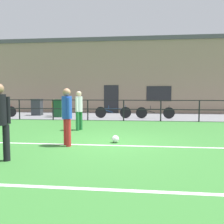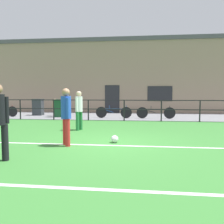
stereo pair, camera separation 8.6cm
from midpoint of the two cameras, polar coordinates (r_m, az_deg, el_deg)
The scene contains 14 objects.
ground at distance 7.45m, azimuth -0.59°, elevation -7.49°, with size 60.00×44.00×0.04m, color #387A33.
field_line_touchline at distance 7.15m, azimuth -0.89°, elevation -7.82°, with size 36.00×0.11×0.00m, color white.
field_line_hash at distance 4.10m, azimuth -6.93°, elevation -17.42°, with size 36.00×0.11×0.00m, color white.
pavement_strip at distance 15.83m, azimuth 3.17°, elevation -0.99°, with size 48.00×5.00×0.02m, color slate.
perimeter_fence at distance 13.29m, azimuth 2.57°, elevation 1.15°, with size 36.07×0.07×1.15m.
clubhouse_facade at distance 19.50m, azimuth 3.83°, elevation 8.38°, with size 28.00×2.56×5.67m.
player_striker at distance 10.01m, azimuth -7.98°, elevation 0.93°, with size 0.28×0.42×1.60m.
player_winger at distance 7.12m, azimuth -10.86°, elevation -0.30°, with size 0.30×0.40×1.66m.
soccer_ball_match at distance 7.52m, azimuth 0.47°, elevation -6.35°, with size 0.23×0.23×0.23m, color white.
spectator_child at distance 16.65m, azimuth -13.56°, elevation 1.38°, with size 0.31×0.20×1.11m.
bicycle_parked_0 at distance 14.51m, azimuth 9.90°, elevation -0.14°, with size 2.26×0.04×0.76m.
bicycle_parked_1 at distance 14.57m, azimuth 0.06°, elevation -0.04°, with size 2.17×0.04×0.76m.
trash_bin_0 at distance 17.10m, azimuth -17.29°, elevation 1.12°, with size 0.67×0.57×1.10m.
trash_bin_1 at distance 15.56m, azimuth -12.71°, elevation 0.91°, with size 0.59×0.50×1.10m.
Camera 1 is at (0.85, -7.24, 1.53)m, focal length 39.00 mm.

